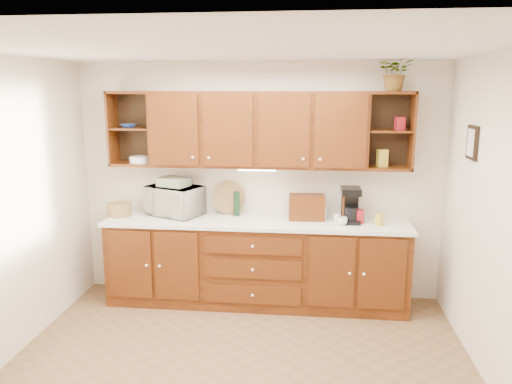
% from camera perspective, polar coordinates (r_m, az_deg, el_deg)
% --- Properties ---
extents(floor, '(4.00, 4.00, 0.00)m').
position_cam_1_polar(floor, '(4.38, -2.19, -20.22)').
color(floor, brown).
rests_on(floor, ground).
extents(ceiling, '(4.00, 4.00, 0.00)m').
position_cam_1_polar(ceiling, '(3.72, -2.52, 16.07)').
color(ceiling, white).
rests_on(ceiling, back_wall).
extents(back_wall, '(4.00, 0.00, 4.00)m').
position_cam_1_polar(back_wall, '(5.55, 0.35, 1.19)').
color(back_wall, beige).
rests_on(back_wall, floor).
extents(right_wall, '(0.00, 3.50, 3.50)m').
position_cam_1_polar(right_wall, '(4.07, 26.78, -4.04)').
color(right_wall, beige).
rests_on(right_wall, floor).
extents(base_cabinets, '(3.20, 0.60, 0.90)m').
position_cam_1_polar(base_cabinets, '(5.48, 0.01, -8.15)').
color(base_cabinets, '#331505').
rests_on(base_cabinets, floor).
extents(countertop, '(3.24, 0.64, 0.04)m').
position_cam_1_polar(countertop, '(5.33, -0.00, -3.44)').
color(countertop, white).
rests_on(countertop, base_cabinets).
extents(upper_cabinets, '(3.20, 0.33, 0.80)m').
position_cam_1_polar(upper_cabinets, '(5.31, 0.28, 7.17)').
color(upper_cabinets, '#331505').
rests_on(upper_cabinets, back_wall).
extents(undercabinet_light, '(0.40, 0.05, 0.02)m').
position_cam_1_polar(undercabinet_light, '(5.31, 0.11, 2.57)').
color(undercabinet_light, white).
rests_on(undercabinet_light, upper_cabinets).
extents(framed_picture, '(0.03, 0.24, 0.30)m').
position_cam_1_polar(framed_picture, '(4.81, 23.49, 5.20)').
color(framed_picture, black).
rests_on(framed_picture, right_wall).
extents(wicker_basket, '(0.27, 0.27, 0.14)m').
position_cam_1_polar(wicker_basket, '(5.70, -15.34, -1.91)').
color(wicker_basket, olive).
rests_on(wicker_basket, countertop).
extents(microwave, '(0.69, 0.60, 0.32)m').
position_cam_1_polar(microwave, '(5.59, -9.31, -0.96)').
color(microwave, beige).
rests_on(microwave, countertop).
extents(towel_stack, '(0.38, 0.33, 0.09)m').
position_cam_1_polar(towel_stack, '(5.54, -9.38, 1.15)').
color(towel_stack, '#CEB961').
rests_on(towel_stack, microwave).
extents(wine_bottle, '(0.09, 0.09, 0.27)m').
position_cam_1_polar(wine_bottle, '(5.48, -2.23, -1.34)').
color(wine_bottle, '#103218').
rests_on(wine_bottle, countertop).
extents(woven_tray, '(0.37, 0.10, 0.36)m').
position_cam_1_polar(woven_tray, '(5.61, -3.13, -2.39)').
color(woven_tray, olive).
rests_on(woven_tray, countertop).
extents(bread_box, '(0.39, 0.25, 0.26)m').
position_cam_1_polar(bread_box, '(5.36, 5.81, -1.73)').
color(bread_box, '#331505').
rests_on(bread_box, countertop).
extents(mug_tree, '(0.27, 0.26, 0.29)m').
position_cam_1_polar(mug_tree, '(5.27, 9.91, -3.06)').
color(mug_tree, '#331505').
rests_on(mug_tree, countertop).
extents(canister_red, '(0.12, 0.12, 0.14)m').
position_cam_1_polar(canister_red, '(5.31, 11.71, -2.74)').
color(canister_red, maroon).
rests_on(canister_red, countertop).
extents(canister_white, '(0.10, 0.10, 0.16)m').
position_cam_1_polar(canister_white, '(5.38, 7.65, -2.28)').
color(canister_white, white).
rests_on(canister_white, countertop).
extents(canister_yellow, '(0.09, 0.09, 0.12)m').
position_cam_1_polar(canister_yellow, '(5.27, 13.88, -3.07)').
color(canister_yellow, gold).
rests_on(canister_yellow, countertop).
extents(coffee_maker, '(0.20, 0.26, 0.37)m').
position_cam_1_polar(coffee_maker, '(5.31, 10.72, -1.51)').
color(coffee_maker, black).
rests_on(coffee_maker, countertop).
extents(bowl_stack, '(0.21, 0.21, 0.04)m').
position_cam_1_polar(bowl_stack, '(5.60, -14.37, 7.33)').
color(bowl_stack, navy).
rests_on(bowl_stack, upper_cabinets).
extents(plate_stack, '(0.28, 0.28, 0.07)m').
position_cam_1_polar(plate_stack, '(5.60, -13.19, 3.63)').
color(plate_stack, white).
rests_on(plate_stack, upper_cabinets).
extents(pantry_box_yellow, '(0.12, 0.10, 0.18)m').
position_cam_1_polar(pantry_box_yellow, '(5.35, 14.23, 3.78)').
color(pantry_box_yellow, gold).
rests_on(pantry_box_yellow, upper_cabinets).
extents(pantry_box_red, '(0.11, 0.10, 0.13)m').
position_cam_1_polar(pantry_box_red, '(5.33, 16.12, 7.53)').
color(pantry_box_red, maroon).
rests_on(pantry_box_red, upper_cabinets).
extents(potted_plant, '(0.39, 0.36, 0.38)m').
position_cam_1_polar(potted_plant, '(5.28, 15.69, 13.08)').
color(potted_plant, '#999999').
rests_on(potted_plant, upper_cabinets).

